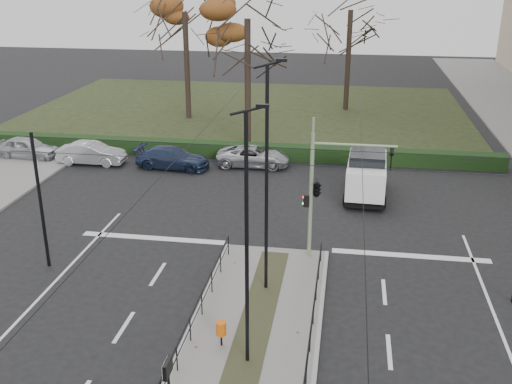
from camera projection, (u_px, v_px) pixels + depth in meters
ground at (261, 309)px, 22.76m from camera, size 140.00×140.00×0.00m
median_island at (250, 346)px, 20.43m from camera, size 4.40×15.00×0.14m
park at (247, 111)px, 53.15m from camera, size 38.00×26.00×0.10m
hedge at (214, 149)px, 40.62m from camera, size 38.00×1.00×1.00m
median_railing at (249, 325)px, 20.01m from camera, size 4.14×13.24×0.92m
catenary at (267, 210)px, 23.04m from camera, size 20.00×34.00×6.00m
traffic_light at (319, 187)px, 25.44m from camera, size 3.81×2.19×5.61m
litter_bin at (221, 329)px, 20.12m from camera, size 0.35×0.35×0.91m
info_panel at (168, 376)px, 16.03m from camera, size 0.13×0.60×2.29m
streetlamp_median_near at (247, 241)px, 18.01m from camera, size 0.71×0.15×8.52m
streetlamp_median_far at (267, 179)px, 22.33m from camera, size 0.76×0.15×9.07m
parked_car_first at (27, 148)px, 40.11m from camera, size 4.45×2.03×1.48m
parked_car_second at (91, 153)px, 39.01m from camera, size 4.41×1.59×1.45m
parked_car_third at (173, 158)px, 38.21m from camera, size 4.88×2.29×1.38m
parked_car_fourth at (253, 156)px, 38.61m from camera, size 4.77×2.29×1.31m
white_van at (366, 173)px, 33.35m from camera, size 2.45×5.10×2.62m
rust_tree at (185, 12)px, 47.61m from camera, size 9.26×9.26×11.30m
bare_tree_center at (350, 18)px, 50.76m from camera, size 7.01×7.01×11.35m
bare_tree_near at (247, 29)px, 40.15m from camera, size 6.89×6.89×11.63m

